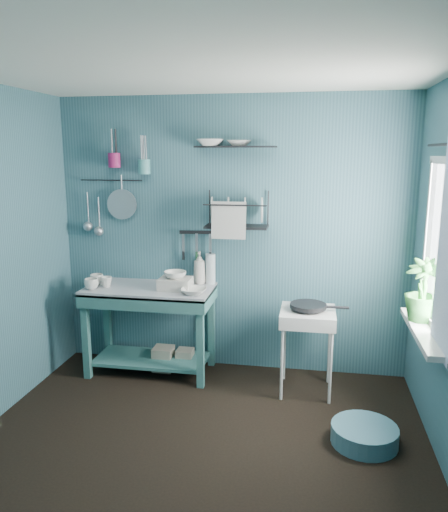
% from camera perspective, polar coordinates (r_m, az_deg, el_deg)
% --- Properties ---
extents(floor, '(3.20, 3.20, 0.00)m').
position_cam_1_polar(floor, '(3.62, -3.38, -21.76)').
color(floor, black).
rests_on(floor, ground).
extents(ceiling, '(3.20, 3.20, 0.00)m').
position_cam_1_polar(ceiling, '(3.06, -3.98, 21.12)').
color(ceiling, silver).
rests_on(ceiling, ground).
extents(wall_back, '(3.20, 0.00, 3.20)m').
position_cam_1_polar(wall_back, '(4.56, 0.82, 2.28)').
color(wall_back, '#315A65').
rests_on(wall_back, ground).
extents(wall_front, '(3.20, 0.00, 3.20)m').
position_cam_1_polar(wall_front, '(1.77, -15.54, -13.71)').
color(wall_front, '#315A65').
rests_on(wall_front, ground).
extents(work_counter, '(1.15, 0.59, 0.81)m').
position_cam_1_polar(work_counter, '(4.67, -8.39, -8.34)').
color(work_counter, '#316865').
rests_on(work_counter, floor).
extents(mug_left, '(0.12, 0.12, 0.10)m').
position_cam_1_polar(mug_left, '(4.57, -14.92, -3.11)').
color(mug_left, silver).
rests_on(mug_left, work_counter).
extents(mug_mid, '(0.14, 0.14, 0.09)m').
position_cam_1_polar(mug_mid, '(4.62, -13.28, -2.90)').
color(mug_mid, silver).
rests_on(mug_mid, work_counter).
extents(mug_right, '(0.17, 0.17, 0.10)m').
position_cam_1_polar(mug_right, '(4.72, -14.33, -2.62)').
color(mug_right, silver).
rests_on(mug_right, work_counter).
extents(wash_tub, '(0.28, 0.22, 0.10)m').
position_cam_1_polar(wash_tub, '(4.45, -5.58, -3.16)').
color(wash_tub, '#BAB4AA').
rests_on(wash_tub, work_counter).
extents(tub_bowl, '(0.20, 0.19, 0.06)m').
position_cam_1_polar(tub_bowl, '(4.43, -5.60, -2.15)').
color(tub_bowl, silver).
rests_on(tub_bowl, wash_tub).
extents(soap_bottle, '(0.11, 0.12, 0.30)m').
position_cam_1_polar(soap_bottle, '(4.59, -2.82, -1.37)').
color(soap_bottle, '#BAB4AA').
rests_on(soap_bottle, work_counter).
extents(water_bottle, '(0.09, 0.09, 0.28)m').
position_cam_1_polar(water_bottle, '(4.59, -1.55, -1.48)').
color(water_bottle, silver).
rests_on(water_bottle, work_counter).
extents(counter_bowl, '(0.22, 0.22, 0.05)m').
position_cam_1_polar(counter_bowl, '(4.28, -3.46, -4.03)').
color(counter_bowl, silver).
rests_on(counter_bowl, work_counter).
extents(hotplate_stand, '(0.48, 0.48, 0.72)m').
position_cam_1_polar(hotplate_stand, '(4.33, 9.41, -10.65)').
color(hotplate_stand, silver).
rests_on(hotplate_stand, floor).
extents(frying_pan, '(0.30, 0.30, 0.03)m').
position_cam_1_polar(frying_pan, '(4.20, 9.59, -5.63)').
color(frying_pan, black).
rests_on(frying_pan, hotplate_stand).
extents(knife_strip, '(0.32, 0.06, 0.03)m').
position_cam_1_polar(knife_strip, '(4.58, -3.13, 2.73)').
color(knife_strip, black).
rests_on(knife_strip, wall_back).
extents(dish_rack, '(0.58, 0.32, 0.32)m').
position_cam_1_polar(dish_rack, '(4.38, 1.46, 5.33)').
color(dish_rack, black).
rests_on(dish_rack, wall_back).
extents(upper_shelf, '(0.72, 0.27, 0.01)m').
position_cam_1_polar(upper_shelf, '(4.39, 1.29, 12.37)').
color(upper_shelf, black).
rests_on(upper_shelf, wall_back).
extents(shelf_bowl_left, '(0.27, 0.27, 0.06)m').
position_cam_1_polar(shelf_bowl_left, '(4.43, -1.60, 13.07)').
color(shelf_bowl_left, silver).
rests_on(shelf_bowl_left, upper_shelf).
extents(shelf_bowl_right, '(0.22, 0.22, 0.05)m').
position_cam_1_polar(shelf_bowl_right, '(4.38, 1.74, 12.56)').
color(shelf_bowl_right, silver).
rests_on(shelf_bowl_right, upper_shelf).
extents(utensil_cup_magenta, '(0.11, 0.11, 0.13)m').
position_cam_1_polar(utensil_cup_magenta, '(4.71, -12.44, 10.64)').
color(utensil_cup_magenta, '#981C57').
rests_on(utensil_cup_magenta, wall_back).
extents(utensil_cup_teal, '(0.11, 0.11, 0.13)m').
position_cam_1_polar(utensil_cup_teal, '(4.61, -9.10, 10.04)').
color(utensil_cup_teal, teal).
rests_on(utensil_cup_teal, wall_back).
extents(colander, '(0.28, 0.03, 0.28)m').
position_cam_1_polar(colander, '(4.74, -11.59, 5.81)').
color(colander, '#AAACB2').
rests_on(colander, wall_back).
extents(ladle_outer, '(0.01, 0.01, 0.30)m').
position_cam_1_polar(ladle_outer, '(4.89, -15.29, 5.29)').
color(ladle_outer, '#AAACB2').
rests_on(ladle_outer, wall_back).
extents(ladle_inner, '(0.01, 0.01, 0.30)m').
position_cam_1_polar(ladle_inner, '(4.85, -14.11, 4.79)').
color(ladle_inner, '#AAACB2').
rests_on(ladle_inner, wall_back).
extents(hook_rail, '(0.60, 0.01, 0.01)m').
position_cam_1_polar(hook_rail, '(4.78, -12.79, 8.44)').
color(hook_rail, black).
rests_on(hook_rail, wall_back).
extents(window_glass, '(0.00, 1.10, 1.10)m').
position_cam_1_polar(window_glass, '(3.54, 24.00, 0.98)').
color(window_glass, white).
rests_on(window_glass, wall_right).
extents(windowsill, '(0.16, 0.95, 0.04)m').
position_cam_1_polar(windowsill, '(3.67, 21.93, -8.05)').
color(windowsill, silver).
rests_on(windowsill, wall_right).
extents(curtain, '(0.00, 1.35, 1.35)m').
position_cam_1_polar(curtain, '(3.23, 24.19, 0.92)').
color(curtain, white).
rests_on(curtain, wall_right).
extents(curtain_rod, '(0.02, 1.05, 0.02)m').
position_cam_1_polar(curtain_rod, '(3.48, 24.17, 11.58)').
color(curtain_rod, black).
rests_on(curtain_rod, wall_right).
extents(potted_plant, '(0.32, 0.32, 0.45)m').
position_cam_1_polar(potted_plant, '(3.78, 21.77, -3.63)').
color(potted_plant, '#2C6F2C').
rests_on(potted_plant, windowsill).
extents(storage_tin_large, '(0.18, 0.18, 0.22)m').
position_cam_1_polar(storage_tin_large, '(4.80, -6.93, -11.54)').
color(storage_tin_large, gray).
rests_on(storage_tin_large, floor).
extents(storage_tin_small, '(0.15, 0.15, 0.20)m').
position_cam_1_polar(storage_tin_small, '(4.78, -4.48, -11.73)').
color(storage_tin_small, gray).
rests_on(storage_tin_small, floor).
extents(floor_basin, '(0.46, 0.46, 0.13)m').
position_cam_1_polar(floor_basin, '(3.83, 15.74, -19.07)').
color(floor_basin, teal).
rests_on(floor_basin, floor).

